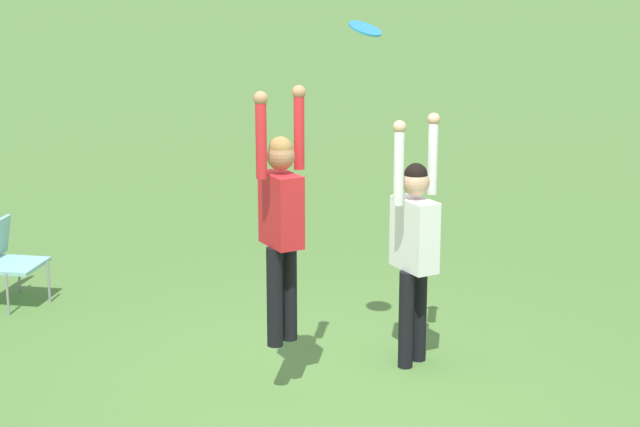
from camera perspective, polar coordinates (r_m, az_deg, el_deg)
name	(u,v)px	position (r m, az deg, el deg)	size (l,w,h in m)	color
ground_plane	(329,389)	(8.41, 0.50, -9.32)	(120.00, 120.00, 0.00)	#56843D
person_jumping	(281,213)	(7.90, -2.08, 0.02)	(0.53, 0.42, 1.94)	black
person_defending	(415,237)	(8.57, 5.06, -1.23)	(0.58, 0.48, 2.05)	black
frisbee	(365,29)	(8.07, 2.43, 9.83)	(0.26, 0.24, 0.11)	#2D9EDB
camping_chair_1	(5,256)	(10.65, -16.44, -2.19)	(0.74, 0.80, 0.78)	gray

